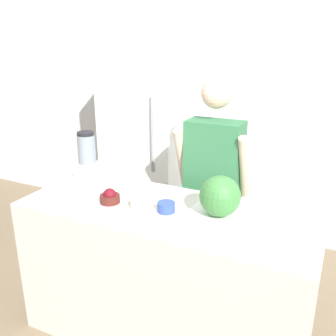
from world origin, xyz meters
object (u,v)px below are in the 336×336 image
object	(u,v)px
bowl_small_blue	(166,207)
blender	(87,158)
bowl_cherries	(110,197)
watermelon	(220,196)
bowl_cream	(141,202)
refrigerator	(150,143)
person	(213,189)

from	to	relation	value
bowl_small_blue	blender	world-z (taller)	blender
bowl_cherries	watermelon	bearing A→B (deg)	8.39
watermelon	bowl_cherries	distance (m)	0.70
bowl_cream	bowl_small_blue	bearing A→B (deg)	1.64
refrigerator	person	size ratio (longest dim) A/B	1.12
person	bowl_cherries	distance (m)	0.81
bowl_cherries	bowl_cream	bearing A→B (deg)	8.14
bowl_cherries	blender	distance (m)	0.50
person	watermelon	distance (m)	0.65
person	bowl_cherries	world-z (taller)	person
watermelon	bowl_small_blue	world-z (taller)	watermelon
watermelon	bowl_cream	bearing A→B (deg)	-171.50
bowl_cream	refrigerator	bearing A→B (deg)	116.31
refrigerator	blender	size ratio (longest dim) A/B	5.36
watermelon	blender	xyz separation A→B (m)	(-1.07, 0.19, 0.03)
bowl_small_blue	blender	bearing A→B (deg)	161.40
refrigerator	bowl_cream	xyz separation A→B (m)	(0.65, -1.32, 0.03)
bowl_small_blue	refrigerator	bearing A→B (deg)	121.91
watermelon	bowl_cream	size ratio (longest dim) A/B	1.67
bowl_cherries	bowl_small_blue	world-z (taller)	bowl_cherries
bowl_cream	person	bearing A→B (deg)	69.68
person	bowl_small_blue	bearing A→B (deg)	-96.43
person	blender	size ratio (longest dim) A/B	4.76
refrigerator	bowl_small_blue	size ratio (longest dim) A/B	17.87
watermelon	bowl_cream	distance (m)	0.49
person	watermelon	size ratio (longest dim) A/B	7.07
bowl_cream	watermelon	bearing A→B (deg)	8.50
person	refrigerator	bearing A→B (deg)	142.80
refrigerator	watermelon	distance (m)	1.68
watermelon	blender	size ratio (longest dim) A/B	0.67
bowl_cream	blender	distance (m)	0.66
watermelon	bowl_cream	world-z (taller)	watermelon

